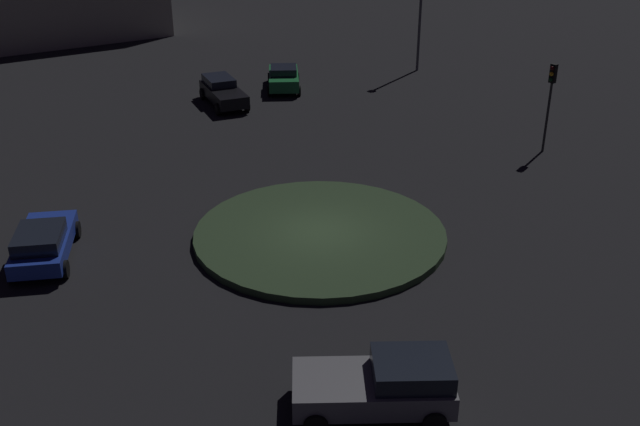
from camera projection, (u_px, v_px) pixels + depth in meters
ground_plane at (320, 237)px, 28.12m from camera, size 115.92×115.92×0.00m
roundabout_island at (320, 234)px, 28.06m from camera, size 9.63×9.63×0.28m
car_grey at (382, 384)px, 19.01m from camera, size 4.43×2.74×1.53m
car_green at (284, 77)px, 46.04m from camera, size 2.60×4.55×1.47m
car_blue at (43, 242)px, 26.19m from camera, size 2.20×4.33×1.40m
car_black at (223, 91)px, 43.13m from camera, size 2.65×4.84×1.48m
traffic_light_northeast at (551, 90)px, 35.06m from camera, size 0.40×0.37×4.39m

